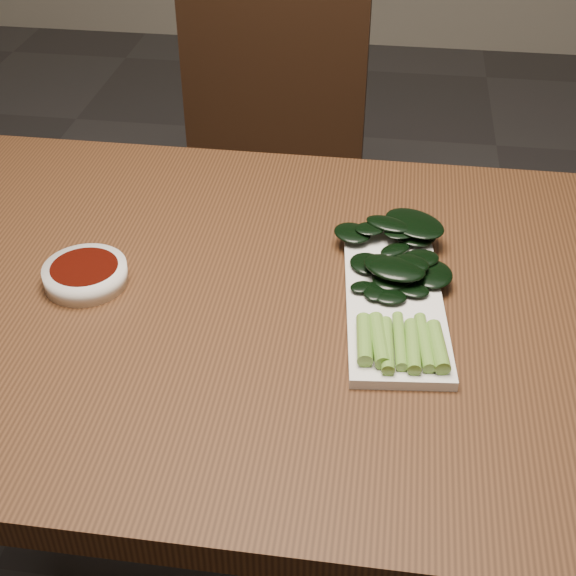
# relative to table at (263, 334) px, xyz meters

# --- Properties ---
(table) EXTENTS (1.40, 0.80, 0.75)m
(table) POSITION_rel_table_xyz_m (0.00, 0.00, 0.00)
(table) COLOR #462714
(table) RESTS_ON ground
(chair_far) EXTENTS (0.47, 0.47, 0.89)m
(chair_far) POSITION_rel_table_xyz_m (-0.14, 0.85, -0.19)
(chair_far) COLOR black
(chair_far) RESTS_ON ground
(sauce_bowl) EXTENTS (0.11, 0.11, 0.03)m
(sauce_bowl) POSITION_rel_table_xyz_m (-0.24, -0.01, 0.09)
(sauce_bowl) COLOR white
(sauce_bowl) RESTS_ON table
(serving_plate) EXTENTS (0.16, 0.35, 0.01)m
(serving_plate) POSITION_rel_table_xyz_m (0.18, 0.01, 0.08)
(serving_plate) COLOR white
(serving_plate) RESTS_ON table
(gai_lan) EXTENTS (0.18, 0.36, 0.03)m
(gai_lan) POSITION_rel_table_xyz_m (0.18, 0.03, 0.10)
(gai_lan) COLOR #6EA137
(gai_lan) RESTS_ON serving_plate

